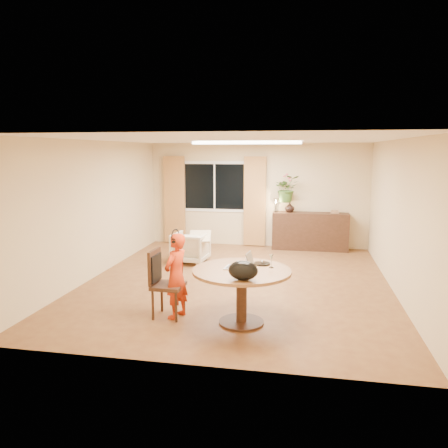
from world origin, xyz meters
name	(u,v)px	position (x,y,z in m)	size (l,w,h in m)	color
floor	(237,282)	(0.00, 0.00, 0.00)	(6.50, 6.50, 0.00)	brown
ceiling	(238,140)	(0.00, 0.00, 2.60)	(6.50, 6.50, 0.00)	white
wall_back	(257,195)	(0.00, 3.25, 1.30)	(5.50, 5.50, 0.00)	beige
wall_left	(96,209)	(-2.75, 0.00, 1.30)	(6.50, 6.50, 0.00)	beige
wall_right	(398,217)	(2.75, 0.00, 1.30)	(6.50, 6.50, 0.00)	beige
window	(215,187)	(-1.10, 3.23, 1.50)	(1.70, 0.03, 1.30)	white
curtain_left	(175,200)	(-2.15, 3.15, 1.15)	(0.55, 0.08, 2.25)	olive
curtain_right	(255,202)	(-0.05, 3.15, 1.15)	(0.55, 0.08, 2.25)	olive
ceiling_panel	(247,143)	(0.00, 1.20, 2.57)	(2.20, 0.35, 0.05)	white
dining_table	(242,281)	(0.37, -1.94, 0.62)	(1.37, 1.37, 0.78)	brown
dining_chair	(168,284)	(-0.72, -1.88, 0.50)	(0.48, 0.44, 0.99)	black
child	(176,276)	(-0.60, -1.88, 0.62)	(0.30, 0.45, 1.25)	#B60E26
laptop	(238,260)	(0.31, -1.89, 0.91)	(0.38, 0.25, 0.25)	#B7B7BC
tumbler	(251,262)	(0.46, -1.69, 0.83)	(0.07, 0.07, 0.10)	white
wine_glass	(271,261)	(0.76, -1.76, 0.88)	(0.07, 0.07, 0.19)	white
pot_lid	(262,263)	(0.62, -1.60, 0.80)	(0.24, 0.24, 0.04)	white
handbag	(243,271)	(0.46, -2.44, 0.91)	(0.38, 0.22, 0.26)	black
armchair	(191,247)	(-1.22, 1.24, 0.33)	(0.71, 0.73, 0.66)	beige
throw	(200,233)	(-0.99, 1.20, 0.68)	(0.45, 0.55, 0.03)	beige
sideboard	(310,231)	(1.34, 3.01, 0.46)	(1.83, 0.45, 0.91)	black
vase	(290,207)	(0.83, 3.01, 1.04)	(0.24, 0.24, 0.25)	black
bouquet	(287,189)	(0.75, 3.01, 1.49)	(0.59, 0.51, 0.66)	#366024
book_stack	(335,212)	(1.91, 3.01, 0.95)	(0.19, 0.14, 0.08)	#8A6046
desk_lamp	(276,205)	(0.49, 2.96, 1.09)	(0.14, 0.14, 0.35)	black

